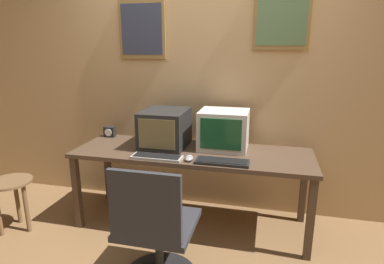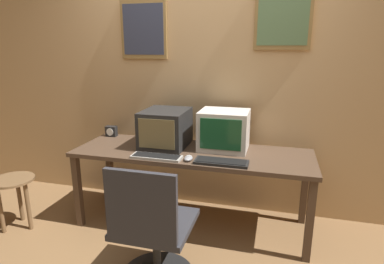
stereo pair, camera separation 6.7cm
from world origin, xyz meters
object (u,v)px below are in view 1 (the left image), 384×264
(monitor_right, at_px, (224,130))
(monitor_left, at_px, (165,128))
(keyboard_main, at_px, (157,157))
(mouse_near_keyboard, at_px, (189,158))
(office_chair, at_px, (155,236))
(mouse_far_corner, at_px, (189,158))
(desk_clock, at_px, (110,132))
(keyboard_side, at_px, (222,162))
(side_stool, at_px, (12,192))

(monitor_right, bearing_deg, monitor_left, -174.17)
(monitor_left, bearing_deg, keyboard_main, -83.51)
(mouse_near_keyboard, height_order, office_chair, office_chair)
(monitor_left, relative_size, mouse_far_corner, 4.43)
(monitor_right, relative_size, desk_clock, 3.83)
(monitor_left, relative_size, desk_clock, 4.20)
(monitor_right, distance_m, keyboard_main, 0.64)
(keyboard_side, relative_size, mouse_far_corner, 4.04)
(monitor_right, relative_size, office_chair, 0.47)
(side_stool, bearing_deg, mouse_near_keyboard, 8.37)
(monitor_left, height_order, monitor_right, monitor_right)
(mouse_far_corner, bearing_deg, keyboard_side, -3.25)
(mouse_far_corner, xyz_separation_m, office_chair, (-0.08, -0.60, -0.35))
(monitor_left, bearing_deg, mouse_far_corner, -45.49)
(desk_clock, distance_m, office_chair, 1.43)
(keyboard_side, height_order, mouse_far_corner, mouse_far_corner)
(monitor_left, distance_m, side_stool, 1.44)
(keyboard_side, distance_m, mouse_near_keyboard, 0.27)
(keyboard_side, distance_m, office_chair, 0.76)
(desk_clock, xyz_separation_m, office_chair, (0.86, -1.07, -0.38))
(keyboard_main, bearing_deg, keyboard_side, 2.17)
(keyboard_main, relative_size, mouse_near_keyboard, 3.91)
(monitor_right, bearing_deg, side_stool, -161.15)
(desk_clock, bearing_deg, keyboard_main, -36.57)
(monitor_left, relative_size, side_stool, 0.98)
(office_chair, bearing_deg, mouse_far_corner, 82.54)
(keyboard_main, relative_size, desk_clock, 3.80)
(monitor_left, xyz_separation_m, keyboard_side, (0.57, -0.32, -0.15))
(keyboard_side, bearing_deg, keyboard_main, -177.83)
(monitor_left, height_order, keyboard_main, monitor_left)
(keyboard_side, xyz_separation_m, side_stool, (-1.80, -0.23, -0.35))
(keyboard_side, height_order, office_chair, office_chair)
(monitor_left, height_order, office_chair, monitor_left)
(keyboard_side, bearing_deg, monitor_left, 150.82)
(keyboard_main, distance_m, mouse_near_keyboard, 0.27)
(monitor_left, height_order, mouse_near_keyboard, monitor_left)
(keyboard_main, bearing_deg, mouse_near_keyboard, 3.89)
(keyboard_main, xyz_separation_m, desk_clock, (-0.68, 0.51, 0.04))
(monitor_right, xyz_separation_m, desk_clock, (-1.17, 0.11, -0.12))
(mouse_near_keyboard, bearing_deg, mouse_far_corner, 109.65)
(monitor_right, height_order, keyboard_main, monitor_right)
(keyboard_side, distance_m, desk_clock, 1.31)
(keyboard_main, height_order, side_stool, keyboard_main)
(monitor_right, relative_size, mouse_near_keyboard, 3.94)
(monitor_left, distance_m, mouse_near_keyboard, 0.47)
(monitor_left, bearing_deg, desk_clock, 165.40)
(office_chair, bearing_deg, keyboard_side, 59.07)
(keyboard_main, xyz_separation_m, office_chair, (0.18, -0.56, -0.34))
(monitor_right, xyz_separation_m, mouse_far_corner, (-0.23, -0.36, -0.16))
(monitor_right, height_order, office_chair, monitor_right)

